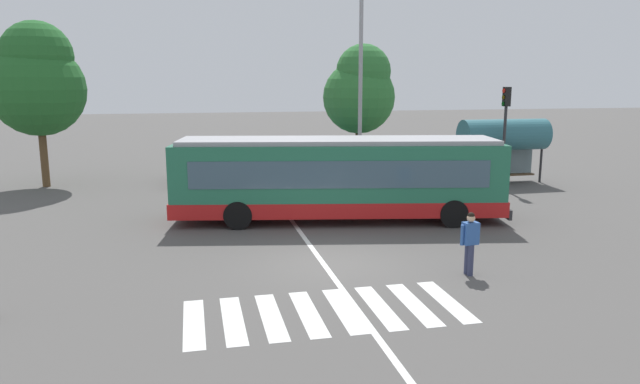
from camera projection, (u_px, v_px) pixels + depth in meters
The scene contains 14 objects.
ground_plane at pixel (330, 263), 16.51m from camera, with size 160.00×160.00×0.00m, color #514F4C.
city_transit_bus at pixel (338, 178), 21.27m from camera, with size 12.39×4.76×3.06m.
pedestrian_crossing_street at pixel (470, 240), 15.36m from camera, with size 0.58×0.31×1.72m.
parked_car_black at pixel (194, 167), 29.57m from camera, with size 1.98×4.55×1.35m.
parked_car_red at pixel (248, 164), 30.83m from camera, with size 1.91×4.52×1.35m.
parked_car_blue at pixel (293, 163), 31.22m from camera, with size 1.90×4.51×1.35m.
parked_car_teal at pixel (345, 161), 31.93m from camera, with size 1.96×4.55×1.35m.
traffic_light_far_corner at pixel (505, 121), 27.27m from camera, with size 0.33×0.32×4.83m.
bus_stop_shelter at pixel (504, 136), 28.73m from camera, with size 4.46×1.54×3.25m.
twin_arm_street_lamp at pixel (361, 65), 28.56m from camera, with size 4.04×0.32×9.66m.
background_tree_left at pixel (38, 80), 27.46m from camera, with size 4.42×4.42×7.91m.
background_tree_right at pixel (360, 90), 33.26m from camera, with size 4.16×4.16×7.19m.
crosswalk_painted_stripes at pixel (326, 312), 13.05m from camera, with size 6.31×2.67×0.01m.
lane_center_line at pixel (309, 244), 18.39m from camera, with size 0.16×24.00×0.01m, color silver.
Camera 1 is at (-3.73, -15.38, 5.14)m, focal length 32.48 mm.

